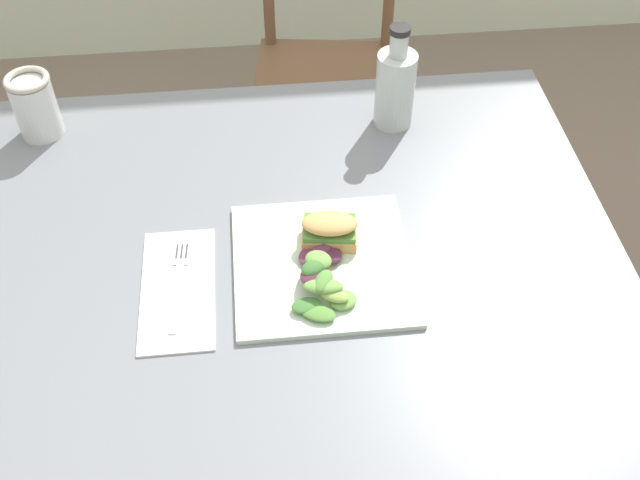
{
  "coord_description": "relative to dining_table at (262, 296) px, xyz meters",
  "views": [
    {
      "loc": [
        -0.11,
        -0.95,
        1.68
      ],
      "look_at": [
        -0.02,
        -0.09,
        0.76
      ],
      "focal_mm": 42.56,
      "sensor_mm": 36.0,
      "label": 1
    }
  ],
  "objects": [
    {
      "name": "mason_jar_iced_tea",
      "position": [
        -0.4,
        0.36,
        0.18
      ],
      "size": [
        0.08,
        0.08,
        0.13
      ],
      "color": "#995623",
      "rests_on": "dining_table"
    },
    {
      "name": "dining_table",
      "position": [
        0.0,
        0.0,
        0.0
      ],
      "size": [
        1.23,
        0.95,
        0.74
      ],
      "color": "slate",
      "rests_on": "ground"
    },
    {
      "name": "ground_plane",
      "position": [
        0.13,
        0.09,
        -0.62
      ],
      "size": [
        8.44,
        8.44,
        0.0
      ],
      "primitive_type": "plane",
      "color": "#7A6B5B"
    },
    {
      "name": "plate_lunch",
      "position": [
        0.1,
        -0.04,
        0.13
      ],
      "size": [
        0.29,
        0.29,
        0.01
      ],
      "primitive_type": "cube",
      "color": "beige",
      "rests_on": "dining_table"
    },
    {
      "name": "fork_on_napkin",
      "position": [
        -0.13,
        -0.05,
        0.13
      ],
      "size": [
        0.03,
        0.19,
        0.0
      ],
      "color": "silver",
      "rests_on": "napkin_folded"
    },
    {
      "name": "napkin_folded",
      "position": [
        -0.13,
        -0.07,
        0.12
      ],
      "size": [
        0.12,
        0.25,
        0.0
      ],
      "primitive_type": "cube",
      "rotation": [
        0.0,
        0.0,
        -0.0
      ],
      "color": "white",
      "rests_on": "dining_table"
    },
    {
      "name": "bottle_cold_brew",
      "position": [
        0.28,
        0.32,
        0.19
      ],
      "size": [
        0.08,
        0.08,
        0.21
      ],
      "color": "black",
      "rests_on": "dining_table"
    },
    {
      "name": "sandwich_half_front",
      "position": [
        0.12,
        0.0,
        0.16
      ],
      "size": [
        0.1,
        0.08,
        0.06
      ],
      "color": "tan",
      "rests_on": "plate_lunch"
    },
    {
      "name": "salad_mixed_greens",
      "position": [
        0.1,
        -0.09,
        0.15
      ],
      "size": [
        0.11,
        0.18,
        0.04
      ],
      "color": "#6B9E47",
      "rests_on": "plate_lunch"
    },
    {
      "name": "chair_wooden_far",
      "position": [
        0.22,
        0.94,
        -0.17
      ],
      "size": [
        0.45,
        0.45,
        0.87
      ],
      "color": "brown",
      "rests_on": "ground"
    }
  ]
}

